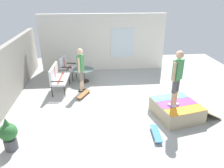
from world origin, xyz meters
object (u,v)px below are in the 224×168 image
(skateboard_spare, at_px, (156,133))
(person_skater, at_px, (177,75))
(patio_bench, at_px, (57,76))
(skate_ramp, at_px, (177,109))
(patio_table, at_px, (84,73))
(patio_chair_near_house, at_px, (66,66))
(skateboard_by_bench, at_px, (84,94))
(person_watching, at_px, (81,67))
(potted_plant, at_px, (9,134))

(skateboard_spare, bearing_deg, person_skater, -42.32)
(patio_bench, relative_size, person_skater, 0.75)
(skate_ramp, relative_size, skateboard_spare, 2.61)
(patio_bench, height_order, patio_table, patio_bench)
(patio_chair_near_house, bearing_deg, skateboard_by_bench, -156.58)
(patio_table, height_order, person_watching, person_watching)
(skate_ramp, height_order, patio_chair_near_house, patio_chair_near_house)
(patio_chair_near_house, height_order, skateboard_spare, patio_chair_near_house)
(person_watching, height_order, potted_plant, person_watching)
(person_skater, height_order, potted_plant, person_skater)
(patio_chair_near_house, bearing_deg, person_watching, -152.16)
(skateboard_by_bench, bearing_deg, potted_plant, 148.02)
(person_watching, relative_size, skateboard_by_bench, 2.16)
(person_watching, height_order, person_skater, person_skater)
(patio_bench, height_order, skateboard_spare, patio_bench)
(patio_chair_near_house, distance_m, person_skater, 5.19)
(skateboard_by_bench, xyz_separation_m, potted_plant, (-2.79, 1.74, 0.38))
(patio_bench, relative_size, patio_chair_near_house, 1.25)
(skate_ramp, xyz_separation_m, skateboard_by_bench, (1.68, 3.00, -0.16))
(skateboard_by_bench, relative_size, potted_plant, 0.87)
(skate_ramp, distance_m, potted_plant, 4.87)
(skate_ramp, distance_m, person_watching, 3.82)
(skate_ramp, xyz_separation_m, skateboard_spare, (-0.94, 0.93, -0.16))
(patio_table, xyz_separation_m, skateboard_by_bench, (-1.42, -0.02, -0.32))
(skateboard_spare, bearing_deg, patio_table, 27.40)
(skate_ramp, distance_m, skateboard_spare, 1.33)
(patio_bench, xyz_separation_m, person_skater, (-2.43, -3.81, 0.87))
(potted_plant, bearing_deg, patio_table, -22.23)
(person_watching, distance_m, person_skater, 3.70)
(patio_table, xyz_separation_m, potted_plant, (-4.21, 1.72, 0.06))
(person_skater, height_order, skateboard_by_bench, person_skater)
(potted_plant, bearing_deg, skate_ramp, -76.83)
(person_skater, xyz_separation_m, skateboard_spare, (-0.80, 0.73, -1.40))
(patio_bench, relative_size, skateboard_by_bench, 1.60)
(patio_bench, bearing_deg, skate_ramp, -119.72)
(skate_ramp, distance_m, skateboard_by_bench, 3.44)
(patio_chair_near_house, bearing_deg, potted_plant, 168.36)
(patio_table, relative_size, skateboard_by_bench, 1.12)
(person_watching, height_order, skateboard_spare, person_watching)
(person_watching, bearing_deg, skateboard_spare, -145.25)
(person_watching, bearing_deg, patio_table, -2.90)
(skateboard_by_bench, bearing_deg, skate_ramp, -119.31)
(patio_bench, bearing_deg, patio_chair_near_house, -10.21)
(patio_table, bearing_deg, potted_plant, 157.77)
(skate_ramp, height_order, patio_bench, patio_bench)
(skate_ramp, height_order, skateboard_by_bench, skate_ramp)
(patio_table, height_order, person_skater, person_skater)
(potted_plant, bearing_deg, skateboard_by_bench, -31.98)
(person_watching, bearing_deg, skateboard_by_bench, -171.21)
(skate_ramp, xyz_separation_m, person_watching, (2.15, 3.07, 0.77))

